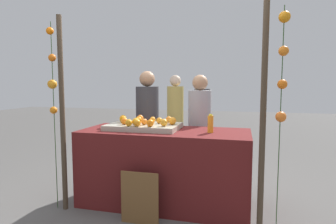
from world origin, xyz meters
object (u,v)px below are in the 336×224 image
orange_0 (164,123)px  vendor_left (148,132)px  orange_1 (172,121)px  juice_bottle (210,124)px  stall_counter (165,167)px  vendor_right (199,136)px  chalkboard_sign (140,199)px

orange_0 → vendor_left: (-0.44, 0.71, -0.24)m
orange_1 → juice_bottle: 0.47m
stall_counter → vendor_right: (0.32, 0.62, 0.28)m
orange_0 → juice_bottle: (0.52, 0.06, -0.01)m
orange_1 → vendor_right: vendor_right is taller
juice_bottle → vendor_right: (-0.21, 0.65, -0.26)m
orange_0 → vendor_right: (0.31, 0.71, -0.27)m
stall_counter → vendor_left: 0.81m
orange_0 → juice_bottle: bearing=6.6°
chalkboard_sign → orange_0: bearing=74.9°
orange_1 → chalkboard_sign: bearing=-107.0°
orange_0 → vendor_right: bearing=66.8°
orange_1 → vendor_left: bearing=131.9°
stall_counter → orange_1: orange_1 is taller
orange_1 → vendor_right: bearing=66.6°
chalkboard_sign → vendor_right: bearing=69.9°
orange_0 → orange_1: bearing=67.3°
orange_1 → chalkboard_sign: size_ratio=0.17×
juice_bottle → vendor_left: (-0.96, 0.65, -0.23)m
chalkboard_sign → vendor_left: bearing=105.0°
chalkboard_sign → vendor_right: (0.43, 1.18, 0.45)m
stall_counter → chalkboard_sign: 0.59m
vendor_left → vendor_right: 0.74m
orange_0 → vendor_left: 0.87m
stall_counter → orange_0: 0.55m
stall_counter → orange_1: (0.08, 0.06, 0.55)m
stall_counter → juice_bottle: bearing=-3.2°
orange_1 → vendor_left: vendor_left is taller
orange_0 → vendor_left: size_ratio=0.05×
stall_counter → orange_0: size_ratio=22.80×
orange_1 → chalkboard_sign: orange_1 is taller
juice_bottle → vendor_left: vendor_left is taller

